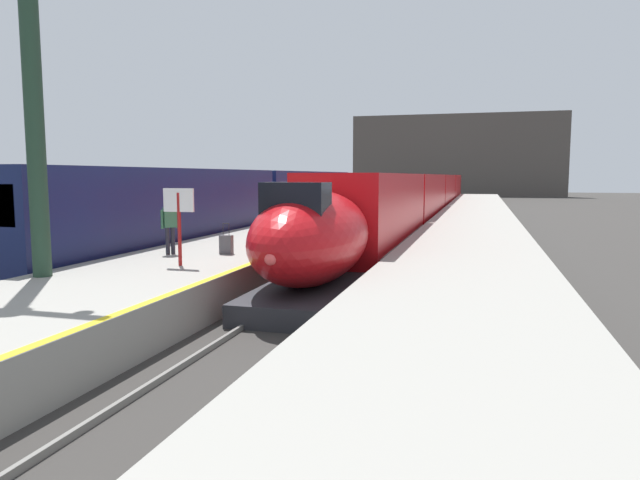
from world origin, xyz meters
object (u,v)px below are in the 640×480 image
object	(u,v)px
regional_train_adjacent	(250,200)
station_column_mid	(31,51)
highspeed_train_main	(426,194)
rolling_suitcase	(226,244)
passenger_near_edge	(170,223)
departure_info_board	(179,211)

from	to	relation	value
regional_train_adjacent	station_column_mid	bearing A→B (deg)	-83.21
highspeed_train_main	rolling_suitcase	world-z (taller)	highspeed_train_main
rolling_suitcase	regional_train_adjacent	bearing A→B (deg)	109.63
passenger_near_edge	rolling_suitcase	xyz separation A→B (m)	(1.68, 0.50, -0.69)
regional_train_adjacent	rolling_suitcase	xyz separation A→B (m)	(4.84, -13.56, -0.77)
station_column_mid	rolling_suitcase	world-z (taller)	station_column_mid
station_column_mid	departure_info_board	distance (m)	5.16
highspeed_train_main	station_column_mid	world-z (taller)	station_column_mid
regional_train_adjacent	departure_info_board	distance (m)	16.71
rolling_suitcase	departure_info_board	size ratio (longest dim) A/B	0.46
passenger_near_edge	rolling_suitcase	distance (m)	1.88
highspeed_train_main	regional_train_adjacent	size ratio (longest dim) A/B	2.06
regional_train_adjacent	rolling_suitcase	world-z (taller)	regional_train_adjacent
rolling_suitcase	highspeed_train_main	bearing A→B (deg)	84.19
highspeed_train_main	passenger_near_edge	bearing A→B (deg)	-98.64
highspeed_train_main	station_column_mid	bearing A→B (deg)	-99.06
regional_train_adjacent	station_column_mid	xyz separation A→B (m)	(2.20, -18.49, 4.29)
regional_train_adjacent	station_column_mid	distance (m)	19.10
station_column_mid	regional_train_adjacent	bearing A→B (deg)	96.79
departure_info_board	rolling_suitcase	bearing A→B (deg)	84.80
station_column_mid	passenger_near_edge	bearing A→B (deg)	77.88
highspeed_train_main	rolling_suitcase	xyz separation A→B (m)	(-3.26, -32.08, -0.62)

